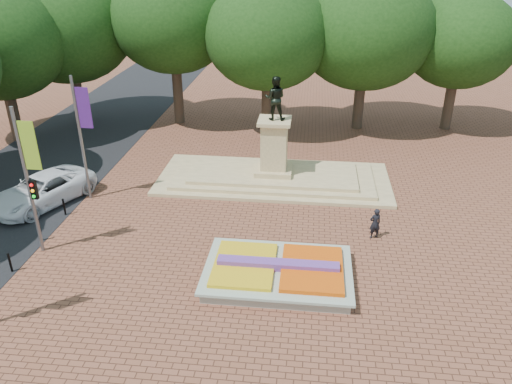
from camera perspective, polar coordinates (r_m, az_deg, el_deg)
ground at (r=23.60m, az=0.42°, el=-6.88°), size 90.00×90.00×0.00m
asphalt_street at (r=32.64m, az=-25.73°, el=0.26°), size 9.00×90.00×0.02m
flower_bed at (r=21.68m, az=2.58°, el=-9.09°), size 6.30×4.30×0.91m
monument at (r=30.22m, az=2.05°, el=2.84°), size 14.00×6.00×6.40m
tree_row_back at (r=38.14m, az=7.12°, el=16.74°), size 44.80×8.80×10.43m
banner_poles at (r=23.78m, az=-24.85°, el=1.38°), size 0.88×11.17×7.00m
bollard_row at (r=25.42m, az=-24.85°, el=-5.60°), size 0.12×13.12×0.98m
van at (r=29.91m, az=-23.25°, el=0.20°), size 4.96×6.53×1.65m
pedestrian at (r=24.98m, az=13.44°, el=-3.51°), size 0.68×0.56×1.60m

